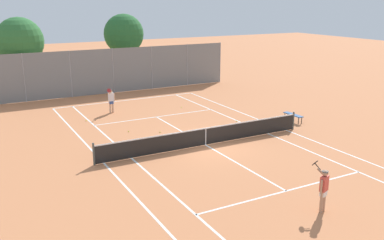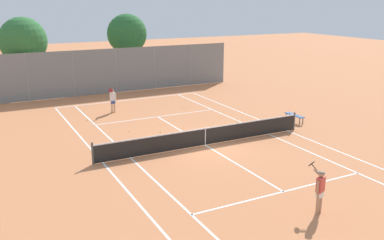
{
  "view_description": "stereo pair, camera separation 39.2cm",
  "coord_description": "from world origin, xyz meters",
  "px_view_note": "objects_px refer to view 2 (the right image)",
  "views": [
    {
      "loc": [
        -10.77,
        -18.38,
        7.35
      ],
      "look_at": [
        -0.0,
        1.5,
        1.0
      ],
      "focal_mm": 40.0,
      "sensor_mm": 36.0,
      "label": 1
    },
    {
      "loc": [
        -10.42,
        -18.56,
        7.35
      ],
      "look_at": [
        -0.0,
        1.5,
        1.0
      ],
      "focal_mm": 40.0,
      "sensor_mm": 36.0,
      "label": 2
    }
  ],
  "objects_px": {
    "player_far_left": "(113,99)",
    "loose_tennis_ball_3": "(160,132)",
    "loose_tennis_ball_0": "(87,120)",
    "tree_behind_left": "(23,42)",
    "tennis_net": "(205,136)",
    "loose_tennis_ball_4": "(235,130)",
    "loose_tennis_ball_1": "(129,131)",
    "loose_tennis_ball_5": "(183,107)",
    "player_near_side": "(320,189)",
    "courtside_bench": "(294,116)",
    "loose_tennis_ball_2": "(237,121)",
    "tree_behind_right": "(126,35)"
  },
  "relations": [
    {
      "from": "player_far_left",
      "to": "loose_tennis_ball_3",
      "type": "distance_m",
      "value": 5.83
    },
    {
      "from": "loose_tennis_ball_0",
      "to": "tree_behind_left",
      "type": "xyz_separation_m",
      "value": [
        -2.34,
        9.52,
        4.2
      ]
    },
    {
      "from": "tennis_net",
      "to": "loose_tennis_ball_4",
      "type": "height_order",
      "value": "tennis_net"
    },
    {
      "from": "player_far_left",
      "to": "loose_tennis_ball_1",
      "type": "distance_m",
      "value": 4.81
    },
    {
      "from": "loose_tennis_ball_5",
      "to": "player_near_side",
      "type": "bearing_deg",
      "value": -99.06
    },
    {
      "from": "courtside_bench",
      "to": "loose_tennis_ball_3",
      "type": "bearing_deg",
      "value": 167.7
    },
    {
      "from": "player_near_side",
      "to": "courtside_bench",
      "type": "bearing_deg",
      "value": 53.54
    },
    {
      "from": "courtside_bench",
      "to": "player_near_side",
      "type": "bearing_deg",
      "value": -126.46
    },
    {
      "from": "player_near_side",
      "to": "courtside_bench",
      "type": "xyz_separation_m",
      "value": [
        7.14,
        9.66,
        -0.52
      ]
    },
    {
      "from": "player_far_left",
      "to": "loose_tennis_ball_0",
      "type": "bearing_deg",
      "value": -149.36
    },
    {
      "from": "loose_tennis_ball_1",
      "to": "loose_tennis_ball_2",
      "type": "relative_size",
      "value": 1.0
    },
    {
      "from": "loose_tennis_ball_5",
      "to": "courtside_bench",
      "type": "distance_m",
      "value": 7.94
    },
    {
      "from": "loose_tennis_ball_3",
      "to": "tree_behind_right",
      "type": "relative_size",
      "value": 0.01
    },
    {
      "from": "loose_tennis_ball_5",
      "to": "courtside_bench",
      "type": "bearing_deg",
      "value": -54.87
    },
    {
      "from": "loose_tennis_ball_1",
      "to": "loose_tennis_ball_5",
      "type": "relative_size",
      "value": 1.0
    },
    {
      "from": "loose_tennis_ball_3",
      "to": "loose_tennis_ball_5",
      "type": "distance_m",
      "value": 6.0
    },
    {
      "from": "player_near_side",
      "to": "tree_behind_left",
      "type": "distance_m",
      "value": 26.5
    },
    {
      "from": "player_near_side",
      "to": "loose_tennis_ball_3",
      "type": "distance_m",
      "value": 11.58
    },
    {
      "from": "loose_tennis_ball_2",
      "to": "tree_behind_right",
      "type": "relative_size",
      "value": 0.01
    },
    {
      "from": "courtside_bench",
      "to": "tree_behind_right",
      "type": "xyz_separation_m",
      "value": [
        -5.15,
        16.51,
        4.02
      ]
    },
    {
      "from": "player_far_left",
      "to": "courtside_bench",
      "type": "relative_size",
      "value": 1.18
    },
    {
      "from": "tennis_net",
      "to": "loose_tennis_ball_1",
      "type": "height_order",
      "value": "tennis_net"
    },
    {
      "from": "player_near_side",
      "to": "tree_behind_left",
      "type": "xyz_separation_m",
      "value": [
        -6.63,
        25.44,
        3.31
      ]
    },
    {
      "from": "loose_tennis_ball_5",
      "to": "courtside_bench",
      "type": "height_order",
      "value": "courtside_bench"
    },
    {
      "from": "tennis_net",
      "to": "loose_tennis_ball_2",
      "type": "bearing_deg",
      "value": 36.8
    },
    {
      "from": "tree_behind_left",
      "to": "loose_tennis_ball_3",
      "type": "bearing_deg",
      "value": -68.73
    },
    {
      "from": "loose_tennis_ball_2",
      "to": "loose_tennis_ball_5",
      "type": "distance_m",
      "value": 5.05
    },
    {
      "from": "tennis_net",
      "to": "loose_tennis_ball_1",
      "type": "bearing_deg",
      "value": 123.77
    },
    {
      "from": "loose_tennis_ball_5",
      "to": "tree_behind_right",
      "type": "relative_size",
      "value": 0.01
    },
    {
      "from": "tree_behind_left",
      "to": "tree_behind_right",
      "type": "bearing_deg",
      "value": 4.87
    },
    {
      "from": "tennis_net",
      "to": "player_near_side",
      "type": "bearing_deg",
      "value": -90.1
    },
    {
      "from": "loose_tennis_ball_1",
      "to": "courtside_bench",
      "type": "bearing_deg",
      "value": -15.81
    },
    {
      "from": "tennis_net",
      "to": "player_far_left",
      "type": "height_order",
      "value": "player_far_left"
    },
    {
      "from": "tree_behind_right",
      "to": "loose_tennis_ball_4",
      "type": "bearing_deg",
      "value": -86.79
    },
    {
      "from": "tennis_net",
      "to": "loose_tennis_ball_0",
      "type": "distance_m",
      "value": 8.74
    },
    {
      "from": "loose_tennis_ball_4",
      "to": "loose_tennis_ball_5",
      "type": "xyz_separation_m",
      "value": [
        -0.33,
        6.27,
        0.0
      ]
    },
    {
      "from": "tennis_net",
      "to": "tree_behind_right",
      "type": "relative_size",
      "value": 1.92
    },
    {
      "from": "loose_tennis_ball_1",
      "to": "tree_behind_right",
      "type": "xyz_separation_m",
      "value": [
        4.74,
        13.71,
        4.4
      ]
    },
    {
      "from": "loose_tennis_ball_1",
      "to": "loose_tennis_ball_4",
      "type": "relative_size",
      "value": 1.0
    },
    {
      "from": "loose_tennis_ball_0",
      "to": "loose_tennis_ball_2",
      "type": "bearing_deg",
      "value": -29.17
    },
    {
      "from": "tennis_net",
      "to": "tree_behind_left",
      "type": "bearing_deg",
      "value": 111.21
    },
    {
      "from": "loose_tennis_ball_0",
      "to": "loose_tennis_ball_3",
      "type": "xyz_separation_m",
      "value": [
        3.1,
        -4.44,
        0.0
      ]
    },
    {
      "from": "player_near_side",
      "to": "loose_tennis_ball_1",
      "type": "height_order",
      "value": "player_near_side"
    },
    {
      "from": "loose_tennis_ball_5",
      "to": "loose_tennis_ball_4",
      "type": "bearing_deg",
      "value": -87.0
    },
    {
      "from": "loose_tennis_ball_2",
      "to": "loose_tennis_ball_5",
      "type": "height_order",
      "value": "same"
    },
    {
      "from": "loose_tennis_ball_4",
      "to": "loose_tennis_ball_5",
      "type": "height_order",
      "value": "same"
    },
    {
      "from": "player_far_left",
      "to": "tree_behind_left",
      "type": "relative_size",
      "value": 0.29
    },
    {
      "from": "player_far_left",
      "to": "courtside_bench",
      "type": "xyz_separation_m",
      "value": [
        9.35,
        -7.49,
        -0.52
      ]
    },
    {
      "from": "loose_tennis_ball_4",
      "to": "player_far_left",
      "type": "bearing_deg",
      "value": 125.09
    },
    {
      "from": "courtside_bench",
      "to": "tree_behind_right",
      "type": "bearing_deg",
      "value": 107.32
    }
  ]
}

